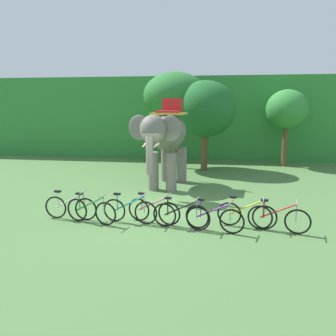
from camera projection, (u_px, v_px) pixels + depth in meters
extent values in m
plane|color=#4C753D|center=(155.00, 211.00, 11.16)|extent=(80.00, 80.00, 0.00)
cube|color=#338438|center=(190.00, 117.00, 24.16)|extent=(36.00, 6.00, 5.28)
cylinder|color=brown|center=(175.00, 142.00, 18.84)|extent=(0.21, 0.21, 2.87)
ellipsoid|color=#28702D|center=(175.00, 95.00, 18.36)|extent=(3.47, 3.47, 2.53)
cylinder|color=brown|center=(204.00, 152.00, 18.03)|extent=(0.35, 0.35, 1.97)
ellipsoid|color=#1E6028|center=(205.00, 109.00, 17.60)|extent=(3.26, 3.26, 2.94)
cylinder|color=brown|center=(284.00, 147.00, 19.20)|extent=(0.28, 0.28, 2.27)
ellipsoid|color=#338438|center=(287.00, 109.00, 18.81)|extent=(2.31, 2.31, 2.19)
ellipsoid|color=slate|center=(168.00, 132.00, 14.31)|extent=(1.78, 3.06, 1.50)
cylinder|color=slate|center=(171.00, 172.00, 13.65)|extent=(0.44, 0.44, 1.60)
cylinder|color=slate|center=(153.00, 171.00, 13.86)|extent=(0.44, 0.44, 1.60)
cylinder|color=slate|center=(182.00, 165.00, 15.34)|extent=(0.44, 0.44, 1.60)
cylinder|color=slate|center=(166.00, 164.00, 15.56)|extent=(0.44, 0.44, 1.60)
ellipsoid|color=slate|center=(153.00, 130.00, 12.38)|extent=(1.14, 1.23, 1.10)
ellipsoid|color=slate|center=(170.00, 128.00, 12.34)|extent=(0.85, 0.27, 0.96)
ellipsoid|color=slate|center=(139.00, 128.00, 12.68)|extent=(0.85, 0.27, 0.96)
cylinder|color=slate|center=(149.00, 155.00, 12.12)|extent=(0.26, 0.26, 1.40)
cone|color=beige|center=(156.00, 146.00, 12.05)|extent=(0.20, 0.57, 0.21)
cone|color=beige|center=(144.00, 145.00, 12.17)|extent=(0.20, 0.57, 0.21)
cube|color=gold|center=(169.00, 114.00, 14.26)|extent=(1.49, 1.47, 0.08)
cube|color=#B22323|center=(169.00, 112.00, 14.25)|extent=(1.04, 1.21, 0.10)
cube|color=#B22323|center=(172.00, 105.00, 14.67)|extent=(0.91, 0.22, 0.56)
cylinder|color=slate|center=(177.00, 139.00, 15.74)|extent=(0.08, 0.08, 0.90)
torus|color=black|center=(56.00, 207.00, 10.44)|extent=(0.71, 0.08, 0.71)
torus|color=black|center=(86.00, 209.00, 10.26)|extent=(0.71, 0.08, 0.71)
cylinder|color=silver|center=(69.00, 200.00, 10.31)|extent=(0.97, 0.08, 0.54)
cylinder|color=silver|center=(58.00, 199.00, 10.37)|extent=(0.03, 0.03, 0.52)
cube|color=black|center=(58.00, 191.00, 10.33)|extent=(0.20, 0.11, 0.06)
cylinder|color=#9E9EA3|center=(84.00, 200.00, 10.22)|extent=(0.03, 0.03, 0.55)
cylinder|color=#9E9EA3|center=(83.00, 192.00, 10.17)|extent=(0.05, 0.52, 0.03)
torus|color=black|center=(77.00, 210.00, 10.19)|extent=(0.70, 0.21, 0.71)
torus|color=black|center=(106.00, 214.00, 9.83)|extent=(0.70, 0.21, 0.71)
cylinder|color=green|center=(90.00, 204.00, 9.97)|extent=(0.96, 0.26, 0.54)
cylinder|color=green|center=(80.00, 202.00, 10.10)|extent=(0.03, 0.03, 0.52)
cube|color=black|center=(79.00, 194.00, 10.06)|extent=(0.22, 0.14, 0.06)
cylinder|color=#9E9EA3|center=(104.00, 204.00, 9.80)|extent=(0.03, 0.03, 0.55)
cylinder|color=#9E9EA3|center=(103.00, 195.00, 9.75)|extent=(0.15, 0.51, 0.03)
torus|color=black|center=(114.00, 210.00, 10.15)|extent=(0.71, 0.12, 0.71)
torus|color=black|center=(146.00, 213.00, 9.91)|extent=(0.71, 0.12, 0.71)
cylinder|color=teal|center=(129.00, 203.00, 9.99)|extent=(0.97, 0.14, 0.54)
cylinder|color=teal|center=(117.00, 202.00, 10.08)|extent=(0.03, 0.03, 0.52)
cube|color=black|center=(117.00, 194.00, 10.03)|extent=(0.21, 0.12, 0.06)
cylinder|color=#9E9EA3|center=(144.00, 204.00, 9.87)|extent=(0.03, 0.03, 0.55)
cylinder|color=#9E9EA3|center=(144.00, 195.00, 9.82)|extent=(0.09, 0.52, 0.03)
torus|color=black|center=(139.00, 210.00, 10.22)|extent=(0.70, 0.22, 0.71)
torus|color=black|center=(169.00, 214.00, 9.84)|extent=(0.70, 0.22, 0.71)
cylinder|color=pink|center=(153.00, 203.00, 9.99)|extent=(0.95, 0.28, 0.54)
cylinder|color=pink|center=(142.00, 202.00, 10.13)|extent=(0.03, 0.03, 0.52)
cube|color=black|center=(142.00, 193.00, 10.08)|extent=(0.22, 0.15, 0.06)
cylinder|color=#9E9EA3|center=(168.00, 204.00, 9.81)|extent=(0.03, 0.03, 0.55)
cylinder|color=#9E9EA3|center=(168.00, 195.00, 9.76)|extent=(0.16, 0.51, 0.03)
torus|color=black|center=(165.00, 215.00, 9.73)|extent=(0.71, 0.17, 0.71)
torus|color=black|center=(198.00, 218.00, 9.42)|extent=(0.71, 0.17, 0.71)
cylinder|color=black|center=(180.00, 208.00, 9.53)|extent=(0.96, 0.21, 0.54)
cylinder|color=black|center=(168.00, 207.00, 9.65)|extent=(0.03, 0.03, 0.52)
cube|color=black|center=(168.00, 198.00, 9.60)|extent=(0.21, 0.13, 0.06)
cylinder|color=#9E9EA3|center=(197.00, 209.00, 9.38)|extent=(0.03, 0.03, 0.55)
cylinder|color=#9E9EA3|center=(197.00, 199.00, 9.33)|extent=(0.12, 0.52, 0.03)
torus|color=black|center=(197.00, 217.00, 9.57)|extent=(0.70, 0.23, 0.71)
torus|color=black|center=(232.00, 221.00, 9.18)|extent=(0.70, 0.23, 0.71)
cylinder|color=purple|center=(214.00, 210.00, 9.34)|extent=(0.95, 0.29, 0.54)
cylinder|color=purple|center=(201.00, 208.00, 9.48)|extent=(0.03, 0.03, 0.52)
cube|color=black|center=(201.00, 200.00, 9.44)|extent=(0.22, 0.15, 0.06)
cylinder|color=#9E9EA3|center=(230.00, 211.00, 9.15)|extent=(0.03, 0.03, 0.55)
cylinder|color=#9E9EA3|center=(231.00, 202.00, 9.10)|extent=(0.17, 0.51, 0.03)
torus|color=black|center=(229.00, 214.00, 9.81)|extent=(0.71, 0.17, 0.71)
torus|color=black|center=(265.00, 217.00, 9.51)|extent=(0.71, 0.17, 0.71)
cylinder|color=yellow|center=(246.00, 207.00, 9.62)|extent=(0.96, 0.21, 0.54)
cylinder|color=yellow|center=(233.00, 206.00, 9.74)|extent=(0.03, 0.03, 0.52)
cube|color=black|center=(233.00, 197.00, 9.69)|extent=(0.21, 0.13, 0.06)
cylinder|color=#9E9EA3|center=(263.00, 208.00, 9.47)|extent=(0.03, 0.03, 0.55)
cylinder|color=#9E9EA3|center=(264.00, 199.00, 9.42)|extent=(0.12, 0.52, 0.03)
torus|color=black|center=(260.00, 217.00, 9.50)|extent=(0.70, 0.20, 0.71)
torus|color=black|center=(298.00, 222.00, 9.16)|extent=(0.70, 0.20, 0.71)
cylinder|color=red|center=(278.00, 211.00, 9.29)|extent=(0.96, 0.25, 0.54)
cylinder|color=red|center=(264.00, 209.00, 9.42)|extent=(0.03, 0.03, 0.52)
cube|color=black|center=(265.00, 200.00, 9.37)|extent=(0.22, 0.14, 0.06)
cylinder|color=#9E9EA3|center=(296.00, 212.00, 9.12)|extent=(0.03, 0.03, 0.55)
cylinder|color=#9E9EA3|center=(297.00, 202.00, 9.07)|extent=(0.14, 0.51, 0.03)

